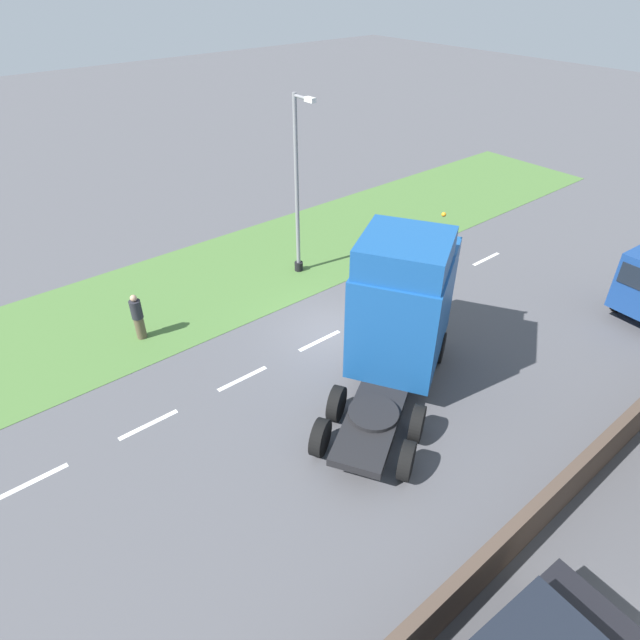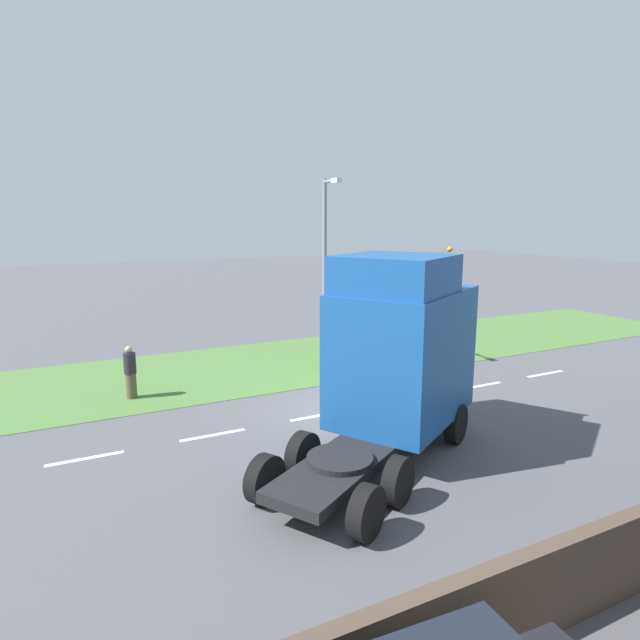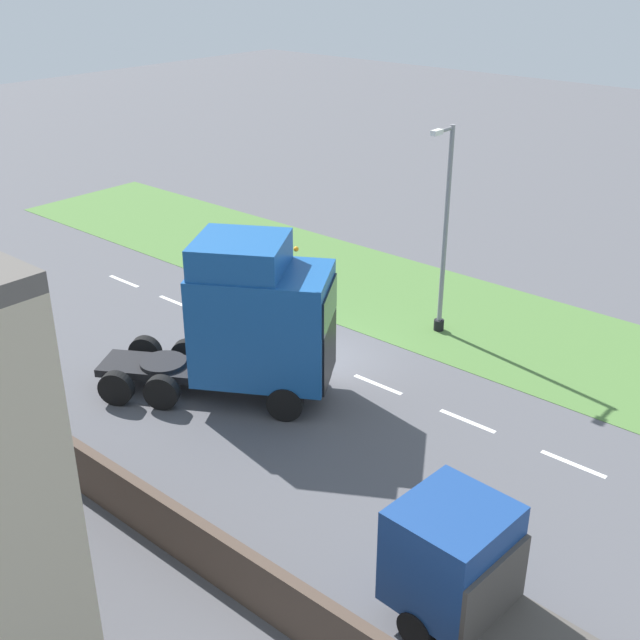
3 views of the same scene
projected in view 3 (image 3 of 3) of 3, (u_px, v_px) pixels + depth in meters
The scene contains 8 objects.
ground_plane at pixel (317, 360), 26.23m from camera, with size 120.00×120.00×0.00m, color #515156.
grass_verge at pixel (420, 303), 30.34m from camera, with size 7.00×44.00×0.01m.
lane_markings at pixel (301, 353), 26.65m from camera, with size 0.16×21.00×0.00m.
boundary_wall at pixel (78, 465), 19.77m from camera, with size 0.25×24.00×1.38m.
lorry_cab at pixel (254, 321), 23.13m from camera, with size 5.66×7.04×5.09m.
flatbed_truck at pixel (470, 574), 15.34m from camera, with size 2.47×5.79×2.70m.
lamp_post at pixel (444, 243), 26.79m from camera, with size 1.30×0.35×7.19m.
pedestrian at pixel (282, 261), 31.92m from camera, with size 0.39×0.39×1.76m.
Camera 3 is at (17.49, 15.19, 12.37)m, focal length 45.00 mm.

